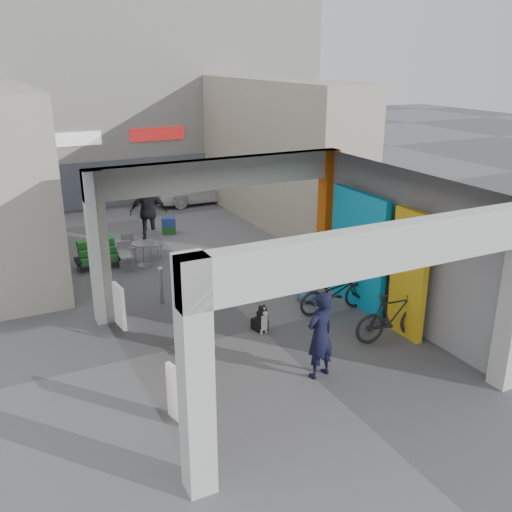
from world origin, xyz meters
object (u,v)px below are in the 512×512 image
white_van (198,188)px  man_crates (149,212)px  border_collie (261,320)px  bicycle_rear (393,316)px  man_with_dog (320,335)px  bicycle_front (334,292)px  man_back_turned (191,316)px  man_elderly (308,274)px  cafe_set (138,254)px  produce_stand (98,257)px

white_van → man_crates: bearing=141.3°
border_collie → bicycle_rear: 2.83m
man_with_dog → man_crates: bearing=-100.1°
man_with_dog → bicycle_front: 2.98m
man_back_turned → man_elderly: bearing=12.0°
bicycle_rear → cafe_set: bearing=32.7°
produce_stand → border_collie: (2.37, -5.65, -0.05)m
man_elderly → bicycle_front: 0.84m
cafe_set → man_back_turned: man_back_turned is taller
cafe_set → white_van: (4.18, 5.96, 0.33)m
cafe_set → bicycle_front: size_ratio=0.74×
border_collie → man_back_turned: 1.76m
produce_stand → man_elderly: bearing=-33.0°
bicycle_front → white_van: 11.31m
white_van → man_elderly: bearing=173.3°
man_back_turned → bicycle_rear: size_ratio=0.89×
man_back_turned → man_crates: size_ratio=0.79×
bicycle_rear → white_van: bearing=3.2°
man_back_turned → bicycle_front: man_back_turned is taller
man_with_dog → man_back_turned: (-1.82, 1.99, -0.07)m
man_with_dog → white_van: size_ratio=0.47×
man_back_turned → man_with_dog: bearing=-52.6°
border_collie → white_van: white_van is taller
cafe_set → produce_stand: size_ratio=1.12×
man_with_dog → man_crates: man_crates is taller
produce_stand → man_back_turned: bearing=-67.2°
bicycle_front → man_elderly: bearing=21.2°
border_collie → white_van: bearing=63.6°
man_back_turned → bicycle_front: (3.69, 0.29, -0.31)m
white_van → man_with_dog: bearing=168.1°
border_collie → cafe_set: bearing=90.8°
cafe_set → produce_stand: bearing=171.3°
man_elderly → bicycle_rear: size_ratio=0.82×
border_collie → man_back_turned: size_ratio=0.42×
man_elderly → man_crates: size_ratio=0.73×
man_with_dog → white_van: man_with_dog is taller
man_elderly → man_back_turned: bearing=-146.8°
man_back_turned → bicycle_rear: man_back_turned is taller
produce_stand → man_with_dog: (2.52, -7.77, 0.54)m
man_elderly → border_collie: bearing=-136.2°
border_collie → man_crates: man_crates is taller
produce_stand → man_crates: bearing=55.1°
man_elderly → man_crates: man_crates is taller
man_elderly → white_van: (1.17, 10.52, -0.11)m
border_collie → bicycle_front: bicycle_front is taller
cafe_set → man_with_dog: 7.75m
cafe_set → man_back_turned: 5.65m
man_elderly → white_van: 10.58m
produce_stand → white_van: (5.30, 5.79, 0.31)m
produce_stand → white_van: size_ratio=0.33×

